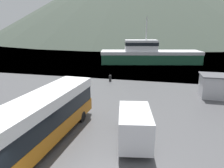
% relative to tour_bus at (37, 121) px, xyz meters
% --- Properties ---
extents(water_surface, '(240.00, 240.00, 0.00)m').
position_rel_tour_bus_xyz_m(water_surface, '(2.38, 139.28, -1.93)').
color(water_surface, slate).
rests_on(water_surface, ground).
extents(tour_bus, '(3.13, 12.82, 3.44)m').
position_rel_tour_bus_xyz_m(tour_bus, '(0.00, 0.00, 0.00)').
color(tour_bus, '#B26614').
rests_on(tour_bus, ground).
extents(delivery_van, '(3.07, 5.88, 2.46)m').
position_rel_tour_bus_xyz_m(delivery_van, '(6.06, 2.39, -0.63)').
color(delivery_van, silver).
rests_on(delivery_van, ground).
extents(fishing_boat, '(22.87, 10.12, 10.14)m').
position_rel_tour_bus_xyz_m(fishing_boat, '(5.11, 35.78, 0.11)').
color(fishing_boat, '#1E5138').
rests_on(fishing_boat, water_surface).
extents(dock_kiosk, '(3.38, 3.07, 2.63)m').
position_rel_tour_bus_xyz_m(dock_kiosk, '(13.96, 13.95, -0.60)').
color(dock_kiosk, '#B2B2B7').
rests_on(dock_kiosk, ground).
extents(mooring_bollard, '(0.43, 0.43, 0.99)m').
position_rel_tour_bus_xyz_m(mooring_bollard, '(0.45, 18.04, -1.39)').
color(mooring_bollard, black).
rests_on(mooring_bollard, ground).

